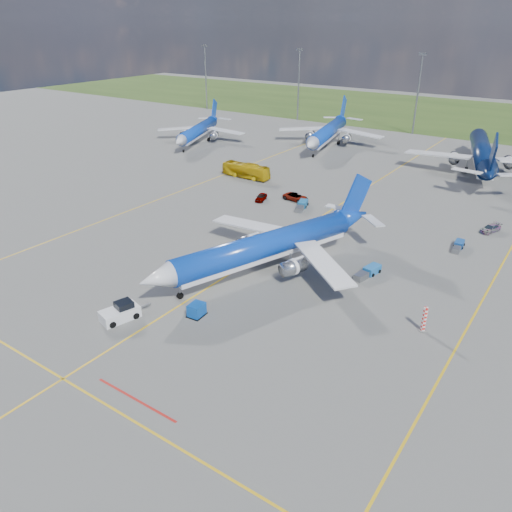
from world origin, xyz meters
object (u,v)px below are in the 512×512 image
Objects in this scene: service_car_a at (261,197)px; service_car_c at (491,228)px; pushback_tug at (121,312)px; uld_container at (197,310)px; bg_jet_nw at (199,142)px; bg_jet_n at (479,170)px; main_airliner at (265,270)px; baggage_tug_c at (302,206)px; service_car_b at (296,197)px; apron_bus at (246,171)px; baggage_tug_w at (368,272)px; baggage_tug_e at (458,246)px; bg_jet_nnw at (327,146)px; warning_post at (424,319)px.

service_car_c is at bearing -4.19° from service_car_a.
uld_container is at bearing 54.93° from pushback_tug.
bg_jet_nw is 90.37m from uld_container.
uld_container is at bearing 65.80° from bg_jet_n.
bg_jet_n reaches higher than main_airliner.
baggage_tug_c is at bearing 49.65° from bg_jet_n.
bg_jet_n is 9.13× the size of service_car_b.
apron_bus reaches higher than service_car_c.
baggage_tug_c is (-30.84, -7.80, -0.08)m from service_car_c.
pushback_tug is 1.25× the size of baggage_tug_w.
baggage_tug_e is at bearing -103.24° from apron_bus.
baggage_tug_c is (-20.58, 17.78, 0.02)m from baggage_tug_w.
bg_jet_nnw reaches higher than main_airliner.
service_car_a is 8.57m from baggage_tug_c.
pushback_tug is 1.62× the size of service_car_a.
apron_bus reaches higher than baggage_tug_e.
bg_jet_n is 4.13× the size of apron_bus.
baggage_tug_w is (23.63, -20.80, -0.19)m from service_car_b.
warning_post is 34.54m from service_car_c.
baggage_tug_e is at bearing 73.16° from pushback_tug.
bg_jet_n is 47.46m from baggage_tug_e.
pushback_tug reaches higher than uld_container.
bg_jet_nnw is at bearing -0.42° from apron_bus.
bg_jet_nnw is 0.88× the size of bg_jet_n.
baggage_tug_w is (19.23, 26.39, -0.33)m from pushback_tug.
service_car_b is (16.68, -6.93, -0.86)m from apron_bus.
pushback_tug is (-29.56, -17.44, -0.66)m from warning_post.
service_car_a is at bearing 160.19° from baggage_tug_w.
baggage_tug_w is (12.48, 20.87, -0.25)m from uld_container.
uld_container is at bearing -85.17° from bg_jet_nnw.
baggage_tug_c is at bearing -80.65° from bg_jet_nnw.
uld_container reaches higher than service_car_b.
bg_jet_nw is 3.18× the size of apron_bus.
bg_jet_n is at bearing 98.80° from main_airliner.
bg_jet_nw reaches higher than apron_bus.
service_car_c is (10.14, -37.16, 0.60)m from bg_jet_n.
warning_post is at bearing -69.17° from service_car_c.
apron_bus is (-40.43, -35.01, 1.56)m from bg_jet_n.
bg_jet_n reaches higher than bg_jet_nnw.
bg_jet_n is (-10.21, 71.68, -1.50)m from warning_post.
service_car_a is at bearing 108.86° from uld_container.
uld_container reaches higher than service_car_a.
bg_jet_nw is at bearing -174.59° from service_car_c.
bg_jet_nw reaches higher than service_car_c.
apron_bus is 2.16× the size of baggage_tug_c.
bg_jet_nw is at bearing 156.67° from baggage_tug_w.
service_car_a is (-16.74, 23.64, 0.66)m from main_airliner.
bg_jet_nnw is 76.19m from main_airliner.
warning_post is at bearing 22.79° from uld_container.
apron_bus reaches higher than warning_post.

